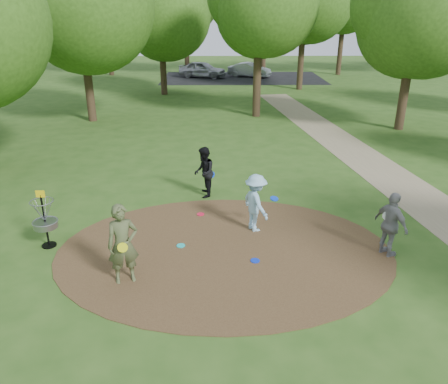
{
  "coord_description": "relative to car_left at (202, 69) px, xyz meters",
  "views": [
    {
      "loc": [
        -0.14,
        -9.55,
        5.6
      ],
      "look_at": [
        0.0,
        1.2,
        1.1
      ],
      "focal_mm": 35.0,
      "sensor_mm": 36.0,
      "label": 1
    }
  ],
  "objects": [
    {
      "name": "ground",
      "position": [
        1.55,
        -30.25,
        -0.71
      ],
      "size": [
        100.0,
        100.0,
        0.0
      ],
      "primitive_type": "plane",
      "color": "#2D5119",
      "rests_on": "ground"
    },
    {
      "name": "dirt_clearing",
      "position": [
        1.55,
        -30.25,
        -0.7
      ],
      "size": [
        8.4,
        8.4,
        0.02
      ],
      "primitive_type": "cylinder",
      "color": "#47301C",
      "rests_on": "ground"
    },
    {
      "name": "footpath",
      "position": [
        8.05,
        -28.25,
        -0.7
      ],
      "size": [
        7.55,
        39.89,
        0.01
      ],
      "primitive_type": "cube",
      "rotation": [
        0.0,
        0.0,
        0.14
      ],
      "color": "#8C7A5B",
      "rests_on": "ground"
    },
    {
      "name": "parking_lot",
      "position": [
        3.55,
        -0.25,
        -0.7
      ],
      "size": [
        14.0,
        8.0,
        0.01
      ],
      "primitive_type": "cube",
      "color": "black",
      "rests_on": "ground"
    },
    {
      "name": "player_observer_with_disc",
      "position": [
        -0.66,
        -31.53,
        0.22
      ],
      "size": [
        0.78,
        0.63,
        1.85
      ],
      "color": "#4D5732",
      "rests_on": "ground"
    },
    {
      "name": "player_throwing_with_disc",
      "position": [
        2.4,
        -29.12,
        0.1
      ],
      "size": [
        1.14,
        1.2,
        1.61
      ],
      "color": "#94C4DD",
      "rests_on": "ground"
    },
    {
      "name": "player_walking_with_disc",
      "position": [
        0.94,
        -26.74,
        0.11
      ],
      "size": [
        0.67,
        0.81,
        1.63
      ],
      "color": "black",
      "rests_on": "ground"
    },
    {
      "name": "player_waiting_with_disc",
      "position": [
        5.55,
        -30.49,
        0.12
      ],
      "size": [
        0.8,
        1.05,
        1.65
      ],
      "color": "gray",
      "rests_on": "ground"
    },
    {
      "name": "disc_ground_cyan",
      "position": [
        0.43,
        -30.03,
        -0.68
      ],
      "size": [
        0.22,
        0.22,
        0.02
      ],
      "primitive_type": "cylinder",
      "color": "#18C0BD",
      "rests_on": "dirt_clearing"
    },
    {
      "name": "disc_ground_blue",
      "position": [
        2.28,
        -30.77,
        -0.68
      ],
      "size": [
        0.22,
        0.22,
        0.02
      ],
      "primitive_type": "cylinder",
      "color": "#0C2CD4",
      "rests_on": "dirt_clearing"
    },
    {
      "name": "disc_ground_red",
      "position": [
        0.87,
        -28.18,
        -0.68
      ],
      "size": [
        0.22,
        0.22,
        0.02
      ],
      "primitive_type": "cylinder",
      "color": "red",
      "rests_on": "dirt_clearing"
    },
    {
      "name": "car_left",
      "position": [
        0.0,
        0.0,
        0.0
      ],
      "size": [
        4.47,
        2.86,
        1.42
      ],
      "primitive_type": "imported",
      "rotation": [
        0.0,
        0.0,
        1.26
      ],
      "color": "#98999F",
      "rests_on": "ground"
    },
    {
      "name": "car_right",
      "position": [
        4.21,
        0.24,
        -0.09
      ],
      "size": [
        3.98,
        2.74,
        1.24
      ],
      "primitive_type": "imported",
      "rotation": [
        0.0,
        0.0,
        1.15
      ],
      "color": "#A6ABAE",
      "rests_on": "ground"
    },
    {
      "name": "disc_golf_basket",
      "position": [
        -2.95,
        -29.95,
        0.17
      ],
      "size": [
        0.63,
        0.63,
        1.54
      ],
      "color": "black",
      "rests_on": "ground"
    },
    {
      "name": "tree_ring",
      "position": [
        1.4,
        -20.61,
        4.52
      ],
      "size": [
        37.33,
        45.54,
        9.06
      ],
      "color": "#332316",
      "rests_on": "ground"
    }
  ]
}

